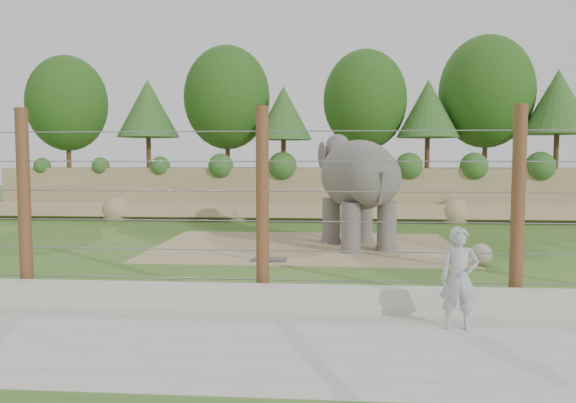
# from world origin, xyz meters

# --- Properties ---
(ground) EXTENTS (90.00, 90.00, 0.00)m
(ground) POSITION_xyz_m (0.00, 0.00, 0.00)
(ground) COLOR #2F5C1D
(ground) RESTS_ON ground
(back_embankment) EXTENTS (30.00, 5.52, 8.77)m
(back_embankment) POSITION_xyz_m (0.59, 12.68, 3.97)
(back_embankment) COLOR #9A835C
(back_embankment) RESTS_ON ground
(dirt_patch) EXTENTS (10.00, 7.00, 0.02)m
(dirt_patch) POSITION_xyz_m (0.50, 3.00, 0.01)
(dirt_patch) COLOR tan
(dirt_patch) RESTS_ON ground
(drain_grate) EXTENTS (1.00, 0.60, 0.03)m
(drain_grate) POSITION_xyz_m (-0.42, 0.32, 0.04)
(drain_grate) COLOR #262628
(drain_grate) RESTS_ON dirt_patch
(elephant) EXTENTS (3.34, 5.01, 3.74)m
(elephant) POSITION_xyz_m (2.25, 3.03, 1.87)
(elephant) COLOR #5B5551
(elephant) RESTS_ON ground
(stone_ball) EXTENTS (0.60, 0.60, 0.60)m
(stone_ball) POSITION_xyz_m (5.50, -0.00, 0.32)
(stone_ball) COLOR gray
(stone_ball) RESTS_ON dirt_patch
(retaining_wall) EXTENTS (26.00, 0.35, 0.50)m
(retaining_wall) POSITION_xyz_m (0.00, -5.00, 0.25)
(retaining_wall) COLOR #AFAEA1
(retaining_wall) RESTS_ON ground
(walkway) EXTENTS (26.00, 4.00, 0.01)m
(walkway) POSITION_xyz_m (0.00, -7.00, 0.01)
(walkway) COLOR #AFAEA1
(walkway) RESTS_ON ground
(barrier_fence) EXTENTS (20.26, 0.26, 4.00)m
(barrier_fence) POSITION_xyz_m (0.00, -4.50, 2.00)
(barrier_fence) COLOR brown
(barrier_fence) RESTS_ON ground
(zookeeper) EXTENTS (0.68, 0.48, 1.78)m
(zookeeper) POSITION_xyz_m (3.59, -5.96, 0.90)
(zookeeper) COLOR #A3A9AC
(zookeeper) RESTS_ON walkway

